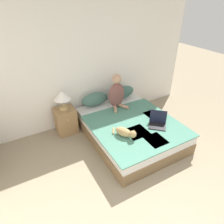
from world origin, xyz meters
The scene contains 9 objects.
wall_back centered at (0.00, 3.30, 1.27)m, with size 5.56×0.05×2.55m.
bed centered at (0.68, 2.22, 0.21)m, with size 1.60×2.01×0.42m.
pillow_near centered at (0.33, 3.10, 0.57)m, with size 0.60×0.22×0.30m.
pillow_far centered at (1.03, 3.10, 0.57)m, with size 0.60×0.22×0.30m.
person_sitting centered at (0.72, 2.83, 0.73)m, with size 0.37×0.36×0.73m.
cat_tabby centered at (0.33, 1.85, 0.50)m, with size 0.30×0.49×0.18m.
laptop_open centered at (1.04, 1.84, 0.47)m, with size 0.43×0.42×0.25m.
nightstand centered at (-0.37, 3.04, 0.27)m, with size 0.41×0.39×0.54m.
table_lamp centered at (-0.37, 3.05, 0.83)m, with size 0.33×0.33×0.40m.
Camera 1 is at (-1.20, -0.42, 2.58)m, focal length 32.00 mm.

